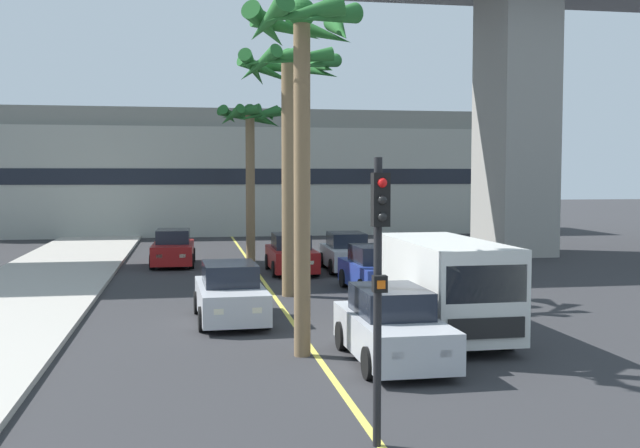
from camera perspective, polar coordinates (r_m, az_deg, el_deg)
lane_stripe_center at (r=26.20m, az=-3.76°, el=-4.96°), size 0.14×56.00×0.01m
pier_building_backdrop at (r=52.54m, az=-6.89°, el=3.77°), size 36.75×8.04×8.16m
car_queue_front at (r=25.78m, az=4.19°, el=-3.50°), size 1.93×4.15×1.56m
car_queue_second at (r=33.76m, az=-10.91°, el=-1.84°), size 1.92×4.15×1.56m
car_queue_third at (r=31.41m, az=2.02°, el=-2.19°), size 1.94×4.16×1.56m
car_queue_fourth at (r=30.76m, az=-2.16°, el=-2.32°), size 1.84×4.10×1.56m
car_queue_fifth at (r=16.33m, az=5.39°, el=-7.72°), size 1.87×4.12×1.56m
car_queue_sixth at (r=20.82m, az=-6.72°, el=-5.24°), size 1.95×4.16×1.56m
delivery_van at (r=18.81m, az=9.26°, el=-4.48°), size 2.21×5.28×2.36m
traffic_light_median_near at (r=10.92m, az=4.42°, el=-2.82°), size 0.24×0.37×4.20m
palm_tree_near_median at (r=34.91m, az=-5.23°, el=6.75°), size 3.04×3.06×7.14m
palm_tree_mid_median at (r=16.60m, az=-1.34°, el=11.39°), size 2.63×2.67×7.69m
palm_tree_far_median at (r=24.77m, az=-2.31°, el=9.28°), size 3.50×3.50×7.97m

